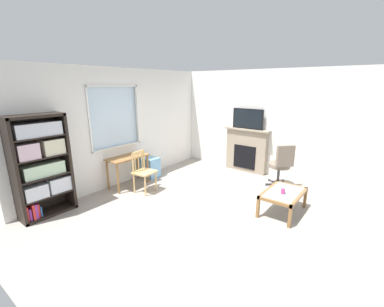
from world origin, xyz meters
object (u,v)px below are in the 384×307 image
Objects in this scene: wooden_chair at (143,171)px; fireplace at (246,150)px; sippy_cup at (283,191)px; office_chair at (281,163)px; bookshelf at (41,164)px; plastic_drawer_unit at (150,167)px; coffee_table at (283,195)px; desk_under_window at (128,161)px; tv at (248,119)px.

wooden_chair is 2.86m from fireplace.
fireplace is at bearing 41.81° from sippy_cup.
fireplace is at bearing 65.42° from office_chair.
bookshelf is 20.01× the size of sippy_cup.
office_chair is at bearing 20.61° from sippy_cup.
office_chair is (-0.51, -1.12, -0.03)m from fireplace.
coffee_table is at bearing -86.50° from plastic_drawer_unit.
desk_under_window is at bearing 105.86° from coffee_table.
office_chair reaches higher than plastic_drawer_unit.
bookshelf is 4.72m from fireplace.
plastic_drawer_unit is 3.15m from office_chair.
office_chair is at bearing -114.58° from fireplace.
fireplace reaches higher than desk_under_window.
wooden_chair is 0.74× the size of fireplace.
fireplace reaches higher than wooden_chair.
fireplace reaches higher than office_chair.
sippy_cup is (0.83, -2.73, -0.02)m from wooden_chair.
plastic_drawer_unit is 5.56× the size of sippy_cup.
wooden_chair is (-0.00, -0.51, -0.13)m from desk_under_window.
wooden_chair is 10.00× the size of sippy_cup.
wooden_chair is 3.09m from office_chair.
wooden_chair is at bearing 156.61° from tv.
bookshelf is 1.88× the size of coffee_table.
coffee_table is at bearing 8.13° from sippy_cup.
bookshelf reaches higher than fireplace.
fireplace is 2.40m from sippy_cup.
wooden_chair is 2.85m from sippy_cup.
plastic_drawer_unit is 2.79m from tv.
bookshelf is 4.31m from coffee_table.
tv is 9.19× the size of sippy_cup.
fireplace is (1.91, -1.69, 0.33)m from plastic_drawer_unit.
fireplace is at bearing 42.98° from coffee_table.
sippy_cup is (-0.08, -0.01, 0.10)m from coffee_table.
sippy_cup is (-1.77, -1.60, -0.97)m from tv.
desk_under_window is at bearing -3.49° from bookshelf.
bookshelf reaches higher than tv.
bookshelf reaches higher than coffee_table.
wooden_chair is 0.94m from plastic_drawer_unit.
wooden_chair is 1.80× the size of plastic_drawer_unit.
coffee_table is (0.20, -3.28, 0.09)m from plastic_drawer_unit.
coffee_table is at bearing -51.39° from bookshelf.
office_chair is (3.86, -2.87, -0.39)m from bookshelf.
tv reaches higher than plastic_drawer_unit.
tv is at bearing 43.29° from coffee_table.
desk_under_window reaches higher than coffee_table.
fireplace is (2.62, -1.64, -0.01)m from desk_under_window.
desk_under_window is at bearing 89.75° from wooden_chair.
wooden_chair is at bearing 156.75° from fireplace.
desk_under_window is (1.75, -0.11, -0.36)m from bookshelf.
tv is 2.55m from coffee_table.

